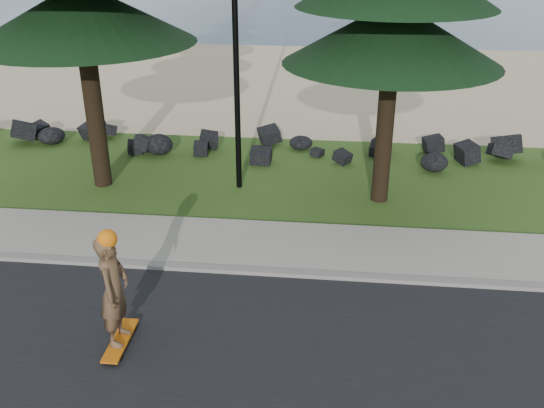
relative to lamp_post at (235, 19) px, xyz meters
name	(u,v)px	position (x,y,z in m)	size (l,w,h in m)	color
ground	(215,248)	(0.00, -3.20, -4.13)	(160.00, 160.00, 0.00)	#2F5219
road	(154,405)	(0.00, -7.70, -4.12)	(160.00, 7.00, 0.02)	black
kerb	(206,269)	(0.00, -4.10, -4.08)	(160.00, 0.20, 0.10)	gray
sidewalk	(217,242)	(0.00, -3.00, -4.09)	(160.00, 2.00, 0.08)	gray
beach_sand	(281,80)	(0.00, 11.30, -4.13)	(160.00, 15.00, 0.01)	#CDBC88
seawall_boulders	(252,154)	(0.00, 2.40, -4.13)	(60.00, 2.40, 1.10)	black
lamp_post	(235,19)	(0.00, 0.00, 0.00)	(0.25, 0.14, 8.14)	black
skateboarder	(114,291)	(-0.89, -6.47, -3.10)	(0.45, 1.11, 2.07)	#CE610C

